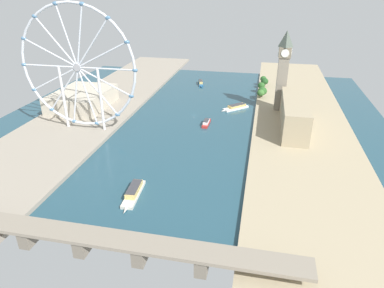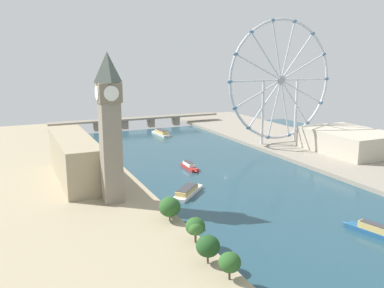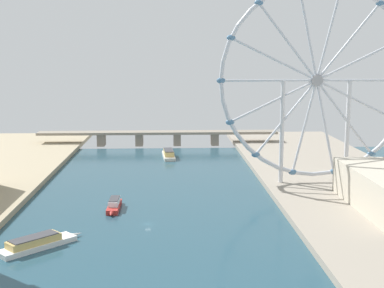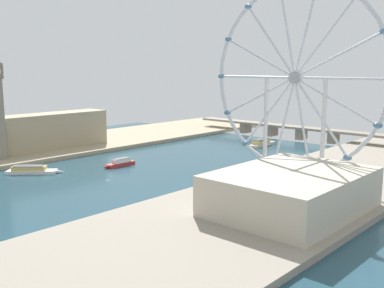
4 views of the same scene
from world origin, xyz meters
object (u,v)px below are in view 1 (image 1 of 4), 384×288
object	(u,v)px
tour_boat_0	(236,107)
tour_boat_2	(134,192)
ferris_wheel	(78,68)
river_bridge	(111,242)
tour_boat_1	(201,83)
riverside_hall	(82,99)
tour_boat_3	(206,123)
clock_tower	(283,70)
parliament_block	(294,114)

from	to	relation	value
tour_boat_0	tour_boat_2	bearing A→B (deg)	30.51
ferris_wheel	tour_boat_2	world-z (taller)	ferris_wheel
river_bridge	tour_boat_2	size ratio (longest dim) A/B	5.29
tour_boat_0	tour_boat_1	xyz separation A→B (m)	(55.47, -86.86, 0.28)
river_bridge	tour_boat_0	world-z (taller)	river_bridge
ferris_wheel	riverside_hall	bearing A→B (deg)	-59.79
ferris_wheel	tour_boat_3	world-z (taller)	ferris_wheel
clock_tower	ferris_wheel	bearing A→B (deg)	27.22
tour_boat_0	ferris_wheel	bearing A→B (deg)	-9.70
tour_boat_0	riverside_hall	bearing A→B (deg)	-31.76
river_bridge	tour_boat_1	bearing A→B (deg)	-87.45
riverside_hall	tour_boat_3	world-z (taller)	riverside_hall
tour_boat_3	river_bridge	bearing A→B (deg)	175.17
parliament_block	tour_boat_0	size ratio (longest dim) A/B	2.97
clock_tower	tour_boat_1	size ratio (longest dim) A/B	2.84
tour_boat_1	tour_boat_3	world-z (taller)	tour_boat_1
river_bridge	tour_boat_3	distance (m)	184.75
tour_boat_0	tour_boat_1	bearing A→B (deg)	-101.56
clock_tower	ferris_wheel	size ratio (longest dim) A/B	0.73
tour_boat_2	tour_boat_1	bearing A→B (deg)	177.04
parliament_block	tour_boat_2	xyz separation A→B (m)	(106.92, 131.18, -14.10)
clock_tower	tour_boat_3	xyz separation A→B (m)	(69.32, 51.86, -42.93)
parliament_block	tour_boat_3	size ratio (longest dim) A/B	3.48
tour_boat_0	tour_boat_2	size ratio (longest dim) A/B	0.78
tour_boat_0	tour_boat_1	world-z (taller)	tour_boat_1
ferris_wheel	tour_boat_2	bearing A→B (deg)	131.59
riverside_hall	tour_boat_0	xyz separation A→B (m)	(-162.57, -35.64, -9.77)
ferris_wheel	tour_boat_3	bearing A→B (deg)	-160.06
river_bridge	tour_boat_3	xyz separation A→B (m)	(-17.16, -183.84, -6.48)
river_bridge	tour_boat_3	bearing A→B (deg)	-95.33
river_bridge	tour_boat_2	distance (m)	54.55
riverside_hall	tour_boat_0	distance (m)	166.72
tour_boat_1	tour_boat_3	bearing A→B (deg)	-1.57
ferris_wheel	tour_boat_0	distance (m)	168.76
ferris_wheel	tour_boat_1	world-z (taller)	ferris_wheel
ferris_wheel	tour_boat_2	xyz separation A→B (m)	(-81.20, 91.49, -56.60)
tour_boat_2	tour_boat_3	bearing A→B (deg)	164.63
clock_tower	parliament_block	world-z (taller)	clock_tower
tour_boat_1	tour_boat_3	size ratio (longest dim) A/B	1.15
tour_boat_0	tour_boat_2	distance (m)	188.02
riverside_hall	tour_boat_2	size ratio (longest dim) A/B	1.90
ferris_wheel	riverside_hall	xyz separation A→B (m)	(31.54, -54.17, -47.20)
ferris_wheel	tour_boat_1	xyz separation A→B (m)	(-75.57, -176.66, -56.69)
tour_boat_1	tour_boat_2	world-z (taller)	tour_boat_2
riverside_hall	river_bridge	distance (m)	233.29
tour_boat_3	tour_boat_0	bearing A→B (deg)	-24.71
parliament_block	ferris_wheel	bearing A→B (deg)	11.91
tour_boat_0	tour_boat_3	distance (m)	56.34
riverside_hall	tour_boat_2	world-z (taller)	riverside_hall
tour_boat_1	tour_boat_2	xyz separation A→B (m)	(-5.63, 268.15, 0.08)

